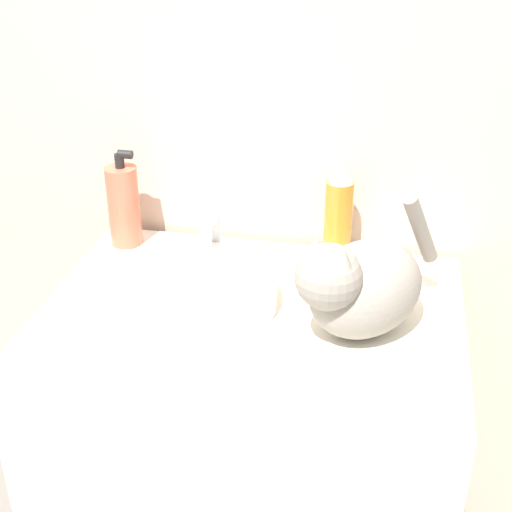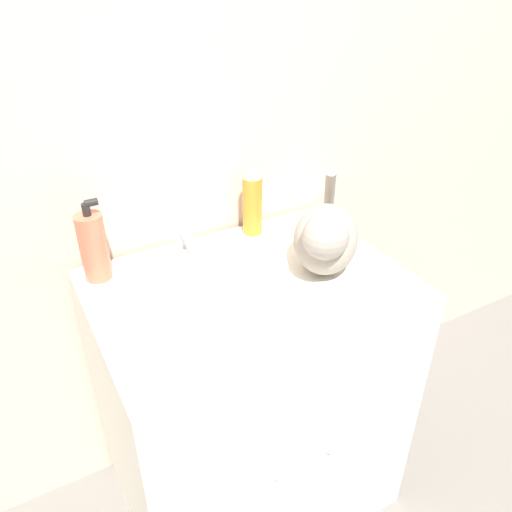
{
  "view_description": "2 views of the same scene",
  "coord_description": "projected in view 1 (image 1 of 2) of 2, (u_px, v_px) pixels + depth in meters",
  "views": [
    {
      "loc": [
        0.23,
        -0.82,
        1.53
      ],
      "look_at": [
        0.02,
        0.23,
        0.96
      ],
      "focal_mm": 50.0,
      "sensor_mm": 36.0,
      "label": 1
    },
    {
      "loc": [
        -0.48,
        -0.63,
        1.53
      ],
      "look_at": [
        0.02,
        0.28,
        0.89
      ],
      "focal_mm": 35.0,
      "sensor_mm": 36.0,
      "label": 2
    }
  ],
  "objects": [
    {
      "name": "wall_back",
      "position": [
        285.0,
        37.0,
        1.4
      ],
      "size": [
        6.0,
        0.05,
        2.5
      ],
      "color": "#C6B29E",
      "rests_on": "ground_plane"
    },
    {
      "name": "cat",
      "position": [
        360.0,
        285.0,
        1.21
      ],
      "size": [
        0.27,
        0.31,
        0.23
      ],
      "rotation": [
        0.0,
        0.0,
        -2.24
      ],
      "color": "gray",
      "rests_on": "vanity_cabinet"
    },
    {
      "name": "spray_bottle",
      "position": [
        338.0,
        214.0,
        1.45
      ],
      "size": [
        0.06,
        0.06,
        0.21
      ],
      "color": "orange",
      "rests_on": "vanity_cabinet"
    },
    {
      "name": "vanity_cabinet",
      "position": [
        252.0,
        471.0,
        1.52
      ],
      "size": [
        0.78,
        0.57,
        0.82
      ],
      "color": "silver",
      "rests_on": "ground_plane"
    },
    {
      "name": "soap_bottle",
      "position": [
        124.0,
        205.0,
        1.52
      ],
      "size": [
        0.07,
        0.07,
        0.22
      ],
      "color": "#EF6047",
      "rests_on": "vanity_cabinet"
    },
    {
      "name": "sink_basin",
      "position": [
        192.0,
        293.0,
        1.32
      ],
      "size": [
        0.32,
        0.32,
        0.05
      ],
      "color": "white",
      "rests_on": "vanity_cabinet"
    },
    {
      "name": "faucet",
      "position": [
        214.0,
        243.0,
        1.46
      ],
      "size": [
        0.14,
        0.08,
        0.12
      ],
      "color": "silver",
      "rests_on": "vanity_cabinet"
    }
  ]
}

